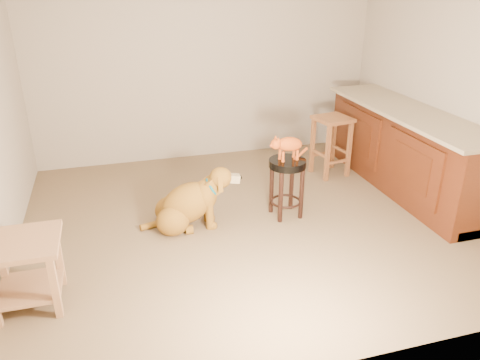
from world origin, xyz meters
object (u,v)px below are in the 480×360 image
object	(u,v)px
wood_stool	(331,145)
tabby_kitten	(287,145)
golden_retriever	(188,205)
padded_stool	(287,176)
side_table	(25,263)

from	to	relation	value
wood_stool	tabby_kitten	bearing A→B (deg)	-136.70
golden_retriever	wood_stool	bearing A→B (deg)	27.98
padded_stool	side_table	world-z (taller)	padded_stool
wood_stool	side_table	bearing A→B (deg)	-152.75
padded_stool	tabby_kitten	world-z (taller)	tabby_kitten
side_table	tabby_kitten	distance (m)	2.54
side_table	golden_retriever	xyz separation A→B (m)	(1.36, 0.86, -0.12)
padded_stool	golden_retriever	distance (m)	1.03
padded_stool	golden_retriever	xyz separation A→B (m)	(-1.01, 0.04, -0.20)
tabby_kitten	padded_stool	bearing A→B (deg)	-5.72
side_table	tabby_kitten	world-z (taller)	tabby_kitten
tabby_kitten	golden_retriever	bearing A→B (deg)	173.79
golden_retriever	tabby_kitten	size ratio (longest dim) A/B	2.23
wood_stool	golden_retriever	size ratio (longest dim) A/B	0.72
padded_stool	wood_stool	size ratio (longest dim) A/B	0.84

